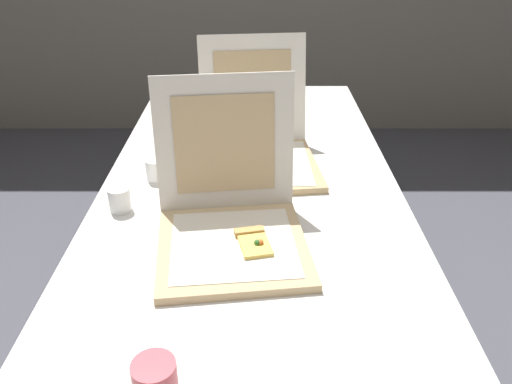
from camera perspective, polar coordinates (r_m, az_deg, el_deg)
The scene contains 6 objects.
table at distance 1.62m, azimuth -0.72°, elevation -0.69°, with size 0.93×2.04×0.74m.
pizza_box_front at distance 1.31m, azimuth -2.86°, elevation -3.44°, with size 0.42×0.45×0.39m.
pizza_box_middle at distance 1.72m, azimuth 0.17°, elevation 4.94°, with size 0.42×0.49×0.39m.
cup_white_far at distance 1.91m, azimuth -8.02°, elevation 6.60°, with size 0.06×0.06×0.07m, color white.
cup_white_near_center at distance 1.50m, azimuth -15.10°, elevation -0.83°, with size 0.06×0.06×0.07m, color white.
cup_white_mid at distance 1.64m, azimuth -11.25°, elevation 2.43°, with size 0.06×0.06×0.07m, color white.
Camera 1 is at (0.02, -0.85, 1.50)m, focal length 35.81 mm.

